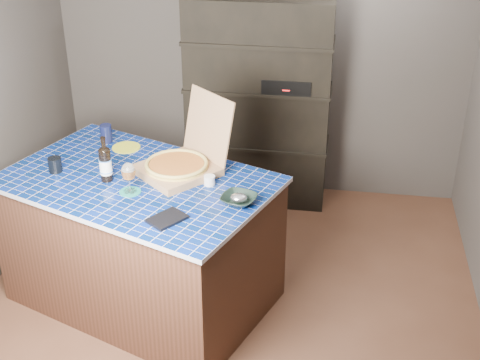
% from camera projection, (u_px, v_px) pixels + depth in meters
% --- Properties ---
extents(room, '(3.50, 3.50, 3.50)m').
position_uv_depth(room, '(227.00, 142.00, 4.16)').
color(room, brown).
rests_on(room, ground).
extents(shelving_unit, '(1.20, 0.41, 1.80)m').
position_uv_depth(shelving_unit, '(258.00, 103.00, 5.65)').
color(shelving_unit, black).
rests_on(shelving_unit, floor).
extents(kitchen_island, '(2.01, 1.66, 0.95)m').
position_uv_depth(kitchen_island, '(142.00, 240.00, 4.58)').
color(kitchen_island, '#49281C').
rests_on(kitchen_island, floor).
extents(pizza_box, '(0.70, 0.71, 0.49)m').
position_uv_depth(pizza_box, '(180.00, 163.00, 4.41)').
color(pizza_box, '#A27253').
rests_on(pizza_box, kitchen_island).
extents(mead_bottle, '(0.08, 0.08, 0.31)m').
position_uv_depth(mead_bottle, '(105.00, 164.00, 4.29)').
color(mead_bottle, black).
rests_on(mead_bottle, kitchen_island).
extents(teal_trivet, '(0.14, 0.14, 0.01)m').
position_uv_depth(teal_trivet, '(130.00, 192.00, 4.21)').
color(teal_trivet, '#167668').
rests_on(teal_trivet, kitchen_island).
extents(wine_glass, '(0.09, 0.09, 0.20)m').
position_uv_depth(wine_glass, '(128.00, 172.00, 4.14)').
color(wine_glass, white).
rests_on(wine_glass, teal_trivet).
extents(tumbler, '(0.09, 0.09, 0.10)m').
position_uv_depth(tumbler, '(55.00, 165.00, 4.43)').
color(tumbler, black).
rests_on(tumbler, kitchen_island).
extents(dvd_case, '(0.25, 0.27, 0.02)m').
position_uv_depth(dvd_case, '(167.00, 219.00, 3.91)').
color(dvd_case, black).
rests_on(dvd_case, kitchen_island).
extents(bowl, '(0.26, 0.26, 0.05)m').
position_uv_depth(bowl, '(239.00, 200.00, 4.07)').
color(bowl, black).
rests_on(bowl, kitchen_island).
extents(foil_contents, '(0.11, 0.09, 0.05)m').
position_uv_depth(foil_contents, '(239.00, 198.00, 4.07)').
color(foil_contents, '#B1B3BD').
rests_on(foil_contents, bowl).
extents(white_jar, '(0.07, 0.07, 0.06)m').
position_uv_depth(white_jar, '(210.00, 180.00, 4.28)').
color(white_jar, silver).
rests_on(white_jar, kitchen_island).
extents(navy_cup, '(0.08, 0.08, 0.13)m').
position_uv_depth(navy_cup, '(106.00, 134.00, 4.83)').
color(navy_cup, black).
rests_on(navy_cup, kitchen_island).
extents(green_trivet, '(0.20, 0.20, 0.01)m').
position_uv_depth(green_trivet, '(126.00, 147.00, 4.78)').
color(green_trivet, gold).
rests_on(green_trivet, kitchen_island).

